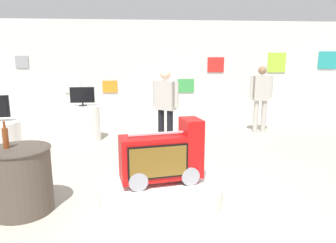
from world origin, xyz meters
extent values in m
plane|color=#A8A091|center=(0.00, 0.00, 0.00)|extent=(30.00, 30.00, 0.00)
cube|color=silver|center=(0.00, 5.09, 1.41)|extent=(12.97, 0.10, 2.82)
cube|color=red|center=(1.45, 5.03, 1.65)|extent=(0.46, 0.02, 0.40)
cube|color=#9ECC33|center=(3.18, 5.03, 1.71)|extent=(0.51, 0.02, 0.54)
cube|color=green|center=(0.62, 5.03, 1.08)|extent=(0.46, 0.02, 0.37)
cube|color=white|center=(-2.47, 5.03, 1.07)|extent=(0.41, 0.02, 0.31)
cube|color=gray|center=(-3.72, 5.03, 1.73)|extent=(0.33, 0.02, 0.31)
cube|color=orange|center=(-1.46, 5.03, 1.07)|extent=(0.40, 0.02, 0.32)
cube|color=teal|center=(4.67, 5.03, 1.77)|extent=(0.55, 0.02, 0.48)
cylinder|color=white|center=(-0.36, 0.24, 0.13)|extent=(1.58, 1.58, 0.25)
cylinder|color=gray|center=(-0.68, 0.18, 0.37)|extent=(0.31, 0.46, 0.23)
cylinder|color=gray|center=(-0.04, 0.30, 0.37)|extent=(0.31, 0.46, 0.23)
cube|color=#B70F0F|center=(-0.36, 0.24, 0.60)|extent=(1.08, 0.56, 0.55)
cube|color=#B70F0F|center=(0.03, 0.31, 0.97)|extent=(0.29, 0.41, 0.19)
cube|color=black|center=(-0.40, 0.03, 0.60)|extent=(0.73, 0.15, 0.41)
cube|color=brown|center=(-0.40, 0.03, 0.60)|extent=(0.69, 0.15, 0.37)
cube|color=#B2B2B7|center=(-0.36, 0.24, 0.90)|extent=(0.81, 0.18, 0.02)
cylinder|color=white|center=(-1.90, 3.41, 0.39)|extent=(0.73, 0.73, 0.79)
cylinder|color=black|center=(-1.90, 3.41, 0.80)|extent=(0.18, 0.18, 0.02)
cylinder|color=black|center=(-1.90, 3.41, 0.83)|extent=(0.04, 0.04, 0.05)
cube|color=black|center=(-1.90, 3.41, 1.03)|extent=(0.53, 0.04, 0.34)
cube|color=black|center=(-1.90, 3.38, 1.03)|extent=(0.48, 0.02, 0.31)
cylinder|color=#4C4238|center=(-2.03, 0.10, 0.39)|extent=(0.70, 0.70, 0.79)
cylinder|color=#4C4238|center=(-2.03, 0.10, 0.78)|extent=(0.73, 0.73, 0.02)
cylinder|color=brown|center=(-2.16, 0.12, 0.90)|extent=(0.07, 0.07, 0.24)
cylinder|color=brown|center=(-2.16, 0.12, 1.07)|extent=(0.03, 0.03, 0.08)
cylinder|color=black|center=(-0.22, 2.49, 0.42)|extent=(0.12, 0.12, 0.84)
cylinder|color=black|center=(-0.06, 2.37, 0.42)|extent=(0.12, 0.12, 0.84)
cube|color=#B2ADA3|center=(-0.14, 2.43, 1.11)|extent=(0.43, 0.38, 0.55)
sphere|color=beige|center=(-0.14, 2.43, 1.52)|extent=(0.20, 0.20, 0.20)
cylinder|color=#B2ADA3|center=(-0.34, 2.57, 1.14)|extent=(0.08, 0.08, 0.50)
cylinder|color=#B2ADA3|center=(0.06, 2.29, 1.14)|extent=(0.08, 0.08, 0.50)
cylinder|color=#B2ADA3|center=(2.41, 3.83, 0.40)|extent=(0.12, 0.12, 0.81)
cylinder|color=#B2ADA3|center=(2.21, 3.83, 0.40)|extent=(0.12, 0.12, 0.81)
cube|color=#B2ADA3|center=(2.31, 3.83, 1.11)|extent=(0.39, 0.21, 0.60)
sphere|color=#8C6647|center=(2.31, 3.83, 1.53)|extent=(0.20, 0.20, 0.20)
cylinder|color=#B2ADA3|center=(2.55, 3.82, 1.14)|extent=(0.08, 0.08, 0.54)
cylinder|color=#B2ADA3|center=(2.07, 3.84, 1.14)|extent=(0.08, 0.08, 0.54)
camera|label=1|loc=(-0.57, -3.46, 1.80)|focal=32.89mm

